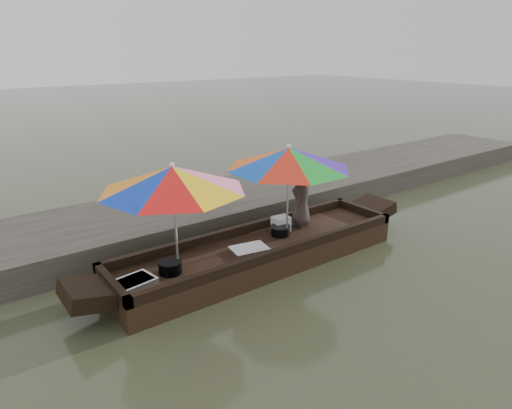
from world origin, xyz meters
TOP-DOWN VIEW (x-y plane):
  - water at (0.00, 0.00)m, footprint 80.00×80.00m
  - dock at (0.00, 2.20)m, footprint 22.00×2.20m
  - boat_hull at (0.00, 0.00)m, footprint 4.88×1.20m
  - cooking_pot at (-1.57, -0.03)m, footprint 0.32×0.32m
  - tray_crayfish at (-2.14, -0.08)m, footprint 0.61×0.47m
  - tray_scallop at (-0.28, -0.10)m, footprint 0.62×0.48m
  - charcoal_grill at (0.52, 0.12)m, footprint 0.31×0.31m
  - supply_bag at (0.64, 0.25)m, footprint 0.30×0.25m
  - vendor at (1.11, 0.26)m, footprint 0.62×0.55m
  - umbrella_bow at (-1.44, 0.00)m, footprint 2.18×2.18m
  - umbrella_stern at (0.56, 0.00)m, footprint 2.61×2.61m

SIDE VIEW (x-z plane):
  - water at x=0.00m, z-range 0.00..0.00m
  - boat_hull at x=0.00m, z-range 0.00..0.35m
  - dock at x=0.00m, z-range 0.00..0.50m
  - tray_scallop at x=-0.28m, z-range 0.35..0.41m
  - tray_crayfish at x=-2.14m, z-range 0.35..0.44m
  - charcoal_grill at x=0.52m, z-range 0.35..0.50m
  - cooking_pot at x=-1.57m, z-range 0.35..0.52m
  - supply_bag at x=0.64m, z-range 0.35..0.61m
  - vendor at x=1.11m, z-range 0.35..1.41m
  - umbrella_bow at x=-1.44m, z-range 0.35..1.90m
  - umbrella_stern at x=0.56m, z-range 0.35..1.90m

